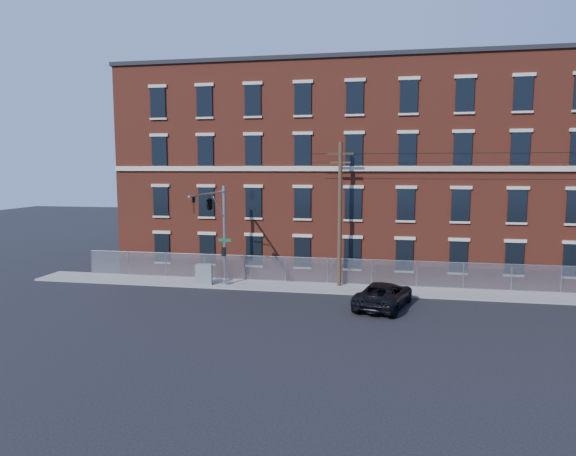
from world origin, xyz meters
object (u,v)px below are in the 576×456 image
(utility_pole_near, at_px, (340,212))
(pickup_truck, at_px, (384,295))
(traffic_signal_mast, at_px, (213,213))
(utility_cabinet, at_px, (204,274))

(utility_pole_near, bearing_deg, pickup_truck, -56.49)
(traffic_signal_mast, distance_m, utility_pole_near, 8.70)
(traffic_signal_mast, xyz_separation_m, pickup_truck, (11.08, -1.24, -4.62))
(utility_pole_near, distance_m, pickup_truck, 7.21)
(traffic_signal_mast, height_order, utility_pole_near, utility_pole_near)
(utility_pole_near, height_order, utility_cabinet, utility_pole_near)
(utility_pole_near, relative_size, pickup_truck, 1.80)
(traffic_signal_mast, distance_m, pickup_truck, 12.07)
(pickup_truck, xyz_separation_m, utility_cabinet, (-12.55, 3.26, 0.06))
(utility_pole_near, xyz_separation_m, utility_cabinet, (-9.47, -1.40, -4.50))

